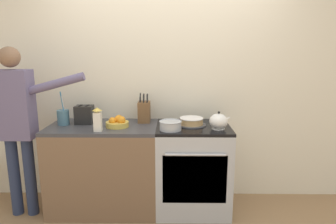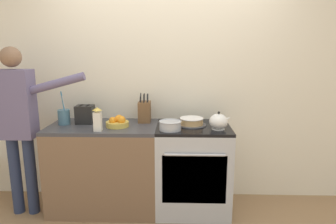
{
  "view_description": "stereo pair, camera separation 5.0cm",
  "coord_description": "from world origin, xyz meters",
  "px_view_note": "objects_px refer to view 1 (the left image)",
  "views": [
    {
      "loc": [
        0.05,
        -2.65,
        1.68
      ],
      "look_at": [
        0.02,
        0.28,
        1.06
      ],
      "focal_mm": 32.0,
      "sensor_mm": 36.0,
      "label": 1
    },
    {
      "loc": [
        0.1,
        -2.65,
        1.68
      ],
      "look_at": [
        0.02,
        0.28,
        1.06
      ],
      "focal_mm": 32.0,
      "sensor_mm": 36.0,
      "label": 2
    }
  ],
  "objects_px": {
    "stove_range": "(192,168)",
    "tea_kettle": "(219,121)",
    "layer_cake": "(191,122)",
    "toaster": "(84,115)",
    "milk_carton": "(98,120)",
    "utensil_crock": "(63,117)",
    "person_baker": "(17,118)",
    "fruit_bowl": "(118,122)",
    "mixing_bowl": "(170,125)",
    "knife_block": "(144,112)"
  },
  "relations": [
    {
      "from": "layer_cake",
      "to": "toaster",
      "type": "xyz_separation_m",
      "value": [
        -1.12,
        0.06,
        0.06
      ]
    },
    {
      "from": "utensil_crock",
      "to": "fruit_bowl",
      "type": "xyz_separation_m",
      "value": [
        0.57,
        -0.08,
        -0.04
      ]
    },
    {
      "from": "stove_range",
      "to": "milk_carton",
      "type": "distance_m",
      "value": 1.1
    },
    {
      "from": "stove_range",
      "to": "toaster",
      "type": "distance_m",
      "value": 1.27
    },
    {
      "from": "stove_range",
      "to": "fruit_bowl",
      "type": "distance_m",
      "value": 0.92
    },
    {
      "from": "knife_block",
      "to": "person_baker",
      "type": "xyz_separation_m",
      "value": [
        -1.22,
        -0.3,
        -0.0
      ]
    },
    {
      "from": "utensil_crock",
      "to": "milk_carton",
      "type": "bearing_deg",
      "value": -30.47
    },
    {
      "from": "layer_cake",
      "to": "mixing_bowl",
      "type": "bearing_deg",
      "value": -138.99
    },
    {
      "from": "person_baker",
      "to": "toaster",
      "type": "bearing_deg",
      "value": 23.52
    },
    {
      "from": "tea_kettle",
      "to": "stove_range",
      "type": "bearing_deg",
      "value": 153.84
    },
    {
      "from": "tea_kettle",
      "to": "milk_carton",
      "type": "relative_size",
      "value": 0.95
    },
    {
      "from": "tea_kettle",
      "to": "fruit_bowl",
      "type": "distance_m",
      "value": 1.01
    },
    {
      "from": "fruit_bowl",
      "to": "stove_range",
      "type": "bearing_deg",
      "value": 3.47
    },
    {
      "from": "utensil_crock",
      "to": "fruit_bowl",
      "type": "bearing_deg",
      "value": -7.61
    },
    {
      "from": "utensil_crock",
      "to": "toaster",
      "type": "distance_m",
      "value": 0.21
    },
    {
      "from": "mixing_bowl",
      "to": "toaster",
      "type": "height_order",
      "value": "toaster"
    },
    {
      "from": "layer_cake",
      "to": "fruit_bowl",
      "type": "height_order",
      "value": "fruit_bowl"
    },
    {
      "from": "layer_cake",
      "to": "knife_block",
      "type": "height_order",
      "value": "knife_block"
    },
    {
      "from": "stove_range",
      "to": "knife_block",
      "type": "bearing_deg",
      "value": 162.39
    },
    {
      "from": "mixing_bowl",
      "to": "toaster",
      "type": "relative_size",
      "value": 1.14
    },
    {
      "from": "knife_block",
      "to": "utensil_crock",
      "type": "height_order",
      "value": "utensil_crock"
    },
    {
      "from": "stove_range",
      "to": "knife_block",
      "type": "relative_size",
      "value": 2.92
    },
    {
      "from": "tea_kettle",
      "to": "knife_block",
      "type": "relative_size",
      "value": 0.7
    },
    {
      "from": "fruit_bowl",
      "to": "milk_carton",
      "type": "height_order",
      "value": "milk_carton"
    },
    {
      "from": "toaster",
      "to": "layer_cake",
      "type": "bearing_deg",
      "value": -3.02
    },
    {
      "from": "stove_range",
      "to": "toaster",
      "type": "relative_size",
      "value": 4.68
    },
    {
      "from": "milk_carton",
      "to": "mixing_bowl",
      "type": "bearing_deg",
      "value": 4.45
    },
    {
      "from": "stove_range",
      "to": "fruit_bowl",
      "type": "xyz_separation_m",
      "value": [
        -0.76,
        -0.05,
        0.5
      ]
    },
    {
      "from": "stove_range",
      "to": "fruit_bowl",
      "type": "bearing_deg",
      "value": -176.53
    },
    {
      "from": "layer_cake",
      "to": "mixing_bowl",
      "type": "height_order",
      "value": "mixing_bowl"
    },
    {
      "from": "knife_block",
      "to": "stove_range",
      "type": "bearing_deg",
      "value": -17.61
    },
    {
      "from": "tea_kettle",
      "to": "utensil_crock",
      "type": "bearing_deg",
      "value": 174.65
    },
    {
      "from": "stove_range",
      "to": "utensil_crock",
      "type": "bearing_deg",
      "value": 178.7
    },
    {
      "from": "layer_cake",
      "to": "knife_block",
      "type": "xyz_separation_m",
      "value": [
        -0.5,
        0.14,
        0.08
      ]
    },
    {
      "from": "person_baker",
      "to": "utensil_crock",
      "type": "bearing_deg",
      "value": 26.28
    },
    {
      "from": "mixing_bowl",
      "to": "stove_range",
      "type": "bearing_deg",
      "value": 34.73
    },
    {
      "from": "layer_cake",
      "to": "milk_carton",
      "type": "bearing_deg",
      "value": -165.12
    },
    {
      "from": "knife_block",
      "to": "layer_cake",
      "type": "bearing_deg",
      "value": -15.45
    },
    {
      "from": "milk_carton",
      "to": "person_baker",
      "type": "distance_m",
      "value": 0.81
    },
    {
      "from": "tea_kettle",
      "to": "toaster",
      "type": "xyz_separation_m",
      "value": [
        -1.37,
        0.2,
        0.02
      ]
    },
    {
      "from": "mixing_bowl",
      "to": "utensil_crock",
      "type": "distance_m",
      "value": 1.12
    },
    {
      "from": "tea_kettle",
      "to": "knife_block",
      "type": "distance_m",
      "value": 0.81
    },
    {
      "from": "stove_range",
      "to": "utensil_crock",
      "type": "xyz_separation_m",
      "value": [
        -1.34,
        0.03,
        0.54
      ]
    },
    {
      "from": "stove_range",
      "to": "fruit_bowl",
      "type": "relative_size",
      "value": 3.97
    },
    {
      "from": "fruit_bowl",
      "to": "toaster",
      "type": "bearing_deg",
      "value": 160.49
    },
    {
      "from": "stove_range",
      "to": "tea_kettle",
      "type": "xyz_separation_m",
      "value": [
        0.24,
        -0.12,
        0.53
      ]
    },
    {
      "from": "fruit_bowl",
      "to": "person_baker",
      "type": "distance_m",
      "value": 0.97
    },
    {
      "from": "stove_range",
      "to": "layer_cake",
      "type": "height_order",
      "value": "layer_cake"
    },
    {
      "from": "utensil_crock",
      "to": "tea_kettle",
      "type": "bearing_deg",
      "value": -5.35
    },
    {
      "from": "stove_range",
      "to": "mixing_bowl",
      "type": "distance_m",
      "value": 0.58
    }
  ]
}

